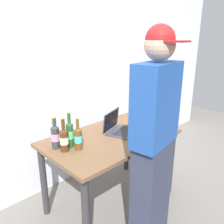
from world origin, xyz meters
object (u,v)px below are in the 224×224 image
Objects in this scene: beer_bottle_amber at (78,138)px; person_figure at (154,142)px; beer_bottle_green at (55,136)px; laptop at (119,127)px; beer_bottle_dark at (70,133)px; beer_bottle_brown at (64,139)px.

beer_bottle_amber is 0.16× the size of person_figure.
laptop is at bearing -10.30° from beer_bottle_green.
beer_bottle_green is (-0.13, 0.15, 0.01)m from beer_bottle_amber.
beer_bottle_dark reaches higher than beer_bottle_amber.
beer_bottle_amber is 0.20m from beer_bottle_green.
beer_bottle_green is at bearing 148.90° from beer_bottle_dark.
beer_bottle_brown is 1.04× the size of beer_bottle_amber.
laptop is 1.35× the size of beer_bottle_amber.
beer_bottle_brown is 0.10m from beer_bottle_green.
beer_bottle_dark is at bearing 22.37° from beer_bottle_brown.
laptop is 0.54m from beer_bottle_amber.
beer_bottle_dark is 0.18× the size of person_figure.
beer_bottle_amber is at bearing -176.55° from laptop.
beer_bottle_brown is at bearing -157.63° from beer_bottle_dark.
beer_bottle_brown is at bearing 177.99° from laptop.
beer_bottle_green is 0.85m from person_figure.
laptop is at bearing -5.75° from beer_bottle_dark.
beer_bottle_brown is 0.12m from beer_bottle_amber.
beer_bottle_brown is 0.17× the size of person_figure.
beer_bottle_amber is at bearing -27.41° from beer_bottle_brown.
beer_bottle_dark reaches higher than laptop.
beer_bottle_brown reaches higher than beer_bottle_amber.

